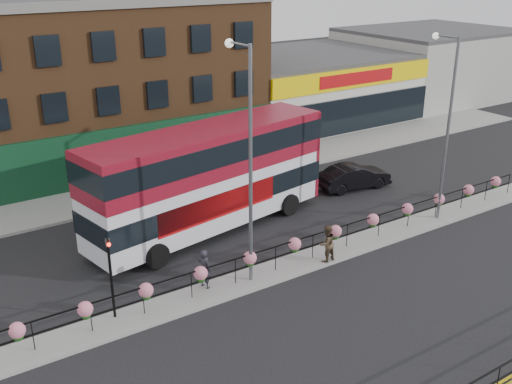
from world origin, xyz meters
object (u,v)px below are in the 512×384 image
double_decker_bus (209,169)px  lamp_column_east (446,114)px  pedestrian_b (327,243)px  pedestrian_a (205,269)px  car (354,177)px  lamp_column_west (247,146)px

double_decker_bus → lamp_column_east: size_ratio=1.44×
double_decker_bus → pedestrian_b: size_ratio=7.76×
pedestrian_a → pedestrian_b: 5.57m
double_decker_bus → pedestrian_b: bearing=-67.5°
car → pedestrian_b: bearing=139.0°
lamp_column_east → pedestrian_b: bearing=-175.2°
double_decker_bus → car: size_ratio=2.90×
double_decker_bus → car: (9.67, 0.30, -2.45)m
car → lamp_column_east: bearing=-166.7°
pedestrian_b → lamp_column_east: (7.70, 0.64, 4.53)m
pedestrian_a → lamp_column_east: 13.95m
pedestrian_a → pedestrian_b: size_ratio=0.99×
pedestrian_a → lamp_column_west: 5.19m
pedestrian_a → lamp_column_east: bearing=-110.6°
car → pedestrian_a: pedestrian_a is taller
double_decker_bus → pedestrian_a: bearing=-121.9°
double_decker_bus → pedestrian_a: double_decker_bus is taller
double_decker_bus → lamp_column_west: bearing=-102.9°
lamp_column_west → lamp_column_east: (11.32, -0.06, -0.29)m
car → lamp_column_east: size_ratio=0.50×
lamp_column_west → pedestrian_a: bearing=171.8°
lamp_column_west → lamp_column_east: bearing=-0.3°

